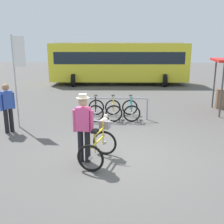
% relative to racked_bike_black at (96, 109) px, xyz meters
% --- Properties ---
extents(ground_plane, '(80.00, 80.00, 0.00)m').
position_rel_racked_bike_black_xyz_m(ground_plane, '(1.12, -3.64, -0.37)').
color(ground_plane, '#514F4C').
extents(bike_rack_rail, '(2.51, 0.20, 0.88)m').
position_rel_racked_bike_black_xyz_m(bike_rack_rail, '(0.81, -0.13, 0.27)').
color(bike_rack_rail, '#99999E').
rests_on(bike_rack_rail, ground).
extents(racked_bike_black, '(0.76, 1.15, 0.97)m').
position_rel_racked_bike_black_xyz_m(racked_bike_black, '(0.00, 0.00, 0.00)').
color(racked_bike_black, black).
rests_on(racked_bike_black, ground).
extents(racked_bike_yellow, '(0.77, 1.15, 0.97)m').
position_rel_racked_bike_black_xyz_m(racked_bike_yellow, '(0.70, 0.04, 0.00)').
color(racked_bike_yellow, black).
rests_on(racked_bike_yellow, ground).
extents(racked_bike_teal, '(0.75, 1.17, 0.98)m').
position_rel_racked_bike_black_xyz_m(racked_bike_teal, '(1.40, 0.08, 0.00)').
color(racked_bike_teal, black).
rests_on(racked_bike_teal, ground).
extents(featured_bicycle, '(0.89, 1.25, 1.09)m').
position_rel_racked_bike_black_xyz_m(featured_bicycle, '(0.63, -3.94, 0.12)').
color(featured_bicycle, black).
rests_on(featured_bicycle, ground).
extents(person_with_featured_bike, '(0.52, 0.32, 1.72)m').
position_rel_racked_bike_black_xyz_m(person_with_featured_bike, '(0.25, -4.03, 0.58)').
color(person_with_featured_bike, black).
rests_on(person_with_featured_bike, ground).
extents(pedestrian_with_backpack, '(0.45, 0.48, 1.64)m').
position_rel_racked_bike_black_xyz_m(pedestrian_with_backpack, '(-2.69, -1.93, 0.57)').
color(pedestrian_with_backpack, black).
rests_on(pedestrian_with_backpack, ground).
extents(bus_distant, '(10.14, 3.81, 3.08)m').
position_rel_racked_bike_black_xyz_m(bus_distant, '(0.45, 9.69, 1.37)').
color(bus_distant, yellow).
rests_on(bus_distant, ground).
extents(banner_flag, '(0.45, 0.05, 3.20)m').
position_rel_racked_bike_black_xyz_m(banner_flag, '(-2.47, -1.34, 1.86)').
color(banner_flag, '#B2B2B7').
rests_on(banner_flag, ground).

